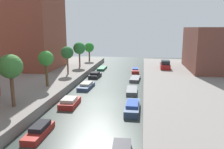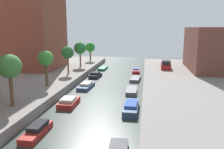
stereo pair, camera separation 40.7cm
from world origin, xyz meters
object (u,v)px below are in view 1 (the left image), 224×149
Objects in this scene: street_tree_3 at (67,53)px; moored_boat_right_5 at (135,71)px; low_block_right at (217,49)px; moored_boat_left_4 at (95,75)px; moored_boat_left_5 at (102,68)px; moored_boat_right_3 at (132,91)px; street_tree_5 at (89,48)px; moored_boat_left_3 at (86,86)px; street_tree_1 at (10,67)px; street_tree_2 at (46,59)px; moored_boat_left_2 at (70,102)px; parked_car at (165,65)px; moored_boat_right_4 at (135,79)px; moored_boat_left_1 at (39,131)px; moored_boat_right_2 at (132,107)px; apartment_tower_far at (29,14)px; street_tree_4 at (79,48)px.

moored_boat_right_5 is at bearing 35.14° from street_tree_3.
low_block_right reaches higher than moored_boat_left_4.
moored_boat_left_5 is 1.13× the size of moored_boat_right_3.
street_tree_5 is 1.02× the size of moored_boat_left_3.
street_tree_1 is 26.61m from moored_boat_right_5.
street_tree_2 reaches higher than moored_boat_left_5.
moored_boat_left_2 reaches higher than moored_boat_left_3.
street_tree_5 is (-25.48, 7.96, -0.74)m from low_block_right.
parked_car is at bearing -13.20° from moored_boat_left_5.
moored_boat_left_3 is 6.76m from moored_boat_right_3.
moored_boat_right_4 is (7.00, -1.19, -0.16)m from moored_boat_left_4.
moored_boat_left_1 is 0.90× the size of moored_boat_right_5.
street_tree_1 is 1.25× the size of moored_boat_right_4.
moored_boat_left_4 is (-12.32, -4.97, -1.25)m from parked_car.
moored_boat_left_4 is 0.79× the size of moored_boat_right_5.
street_tree_3 is at bearing 131.19° from moored_boat_left_3.
street_tree_5 is at bearing 127.36° from moored_boat_left_5.
moored_boat_right_2 reaches higher than moored_boat_left_3.
moored_boat_left_4 is at bearing 91.08° from moored_boat_left_2.
street_tree_3 is (-25.48, -7.29, -0.33)m from low_block_right.
street_tree_1 is at bearing -122.78° from moored_boat_right_4.
moored_boat_left_4 is at bearing -10.66° from apartment_tower_far.
low_block_right is 29.27m from moored_boat_left_2.
moored_boat_right_5 is at bearing 92.12° from moored_boat_right_4.
street_tree_5 is 1.20× the size of moored_boat_left_2.
street_tree_1 is at bearing -90.00° from street_tree_5.
moored_boat_left_2 reaches higher than moored_boat_left_1.
moored_boat_right_5 reaches higher than moored_boat_left_5.
apartment_tower_far is 23.92m from moored_boat_left_2.
moored_boat_right_5 is at bearing 8.94° from apartment_tower_far.
moored_boat_left_5 is (3.91, 10.13, -4.25)m from street_tree_3.
street_tree_4 reaches higher than moored_boat_left_5.
street_tree_5 is (0.00, 23.58, -0.52)m from street_tree_2.
street_tree_4 reaches higher than street_tree_3.
moored_boat_left_1 is at bearing -89.45° from moored_boat_left_5.
moored_boat_right_3 is at bearing -51.71° from moored_boat_left_4.
low_block_right is 34.67m from moored_boat_left_1.
low_block_right is 2.96× the size of street_tree_3.
street_tree_2 reaches higher than moored_boat_left_4.
moored_boat_left_1 is 0.91× the size of moored_boat_left_3.
moored_boat_right_4 is at bearing -52.00° from street_tree_5.
moored_boat_left_4 reaches higher than moored_boat_right_5.
moored_boat_left_1 is 0.92× the size of moored_boat_right_4.
moored_boat_left_3 is (4.37, -4.99, -4.13)m from street_tree_3.
street_tree_4 is 16.69m from parked_car.
moored_boat_left_2 is 14.74m from moored_boat_left_4.
moored_boat_left_2 is at bearing -88.80° from moored_boat_left_5.
moored_boat_right_3 is at bearing -91.12° from moored_boat_right_4.
moored_boat_right_3 is 7.50m from moored_boat_right_4.
street_tree_3 is at bearing 109.31° from moored_boat_left_2.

